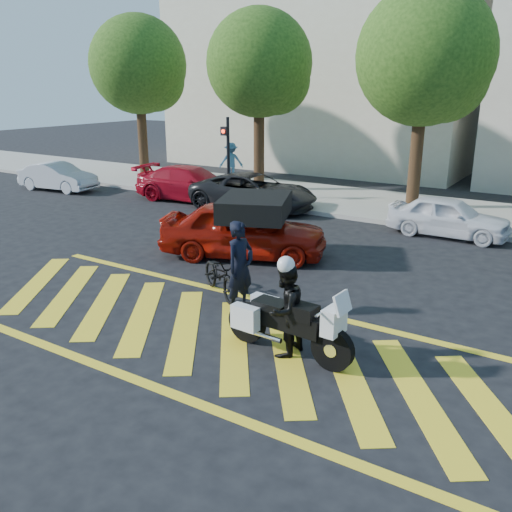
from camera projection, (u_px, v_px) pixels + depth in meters
The scene contains 18 objects.
ground at pixel (211, 335), 9.90m from camera, with size 90.00×90.00×0.00m, color black.
sidewalk at pixel (411, 209), 19.53m from camera, with size 60.00×5.00×0.15m, color #9E998E.
crosswalk at pixel (210, 334), 9.92m from camera, with size 12.33×4.00×0.01m.
building_left at pixel (324, 72), 29.36m from camera, with size 16.00×8.00×10.00m, color beige.
tree_far_left at pixel (141, 68), 24.64m from camera, with size 4.40×4.40×7.41m.
tree_left at pixel (263, 67), 21.34m from camera, with size 4.20×4.20×7.26m.
tree_center at pixel (429, 61), 17.99m from camera, with size 4.60×4.60×7.56m.
signal_pole at pixel (227, 152), 20.47m from camera, with size 0.28×0.43×3.20m.
officer_bike at pixel (240, 267), 10.65m from camera, with size 0.68×0.45×1.87m, color black.
bicycle at pixel (220, 275), 11.64m from camera, with size 0.61×1.76×0.92m, color black.
police_motorcycle at pixel (286, 322), 9.03m from camera, with size 2.43×0.80×1.07m.
officer_moto at pixel (285, 310), 8.97m from camera, with size 0.78×0.61×1.61m, color black.
red_convertible at pixel (244, 230), 14.18m from camera, with size 1.74×4.33×1.48m, color maroon.
parked_far_left at pixel (58, 177), 23.16m from camera, with size 1.24×3.56×1.17m, color #AEB0B6.
parked_left at pixel (191, 184), 21.11m from camera, with size 1.85×4.55×1.32m, color #A40A1A.
parked_mid_left at pixel (253, 192), 19.65m from camera, with size 2.14×4.64×1.29m, color black.
parked_mid_right at pixel (448, 217), 16.13m from camera, with size 1.42×3.53×1.20m, color white.
pedestrian_left at pixel (231, 161), 24.86m from camera, with size 1.08×0.62×1.68m, color #2E5D80.
Camera 1 is at (5.51, -7.16, 4.38)m, focal length 38.00 mm.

